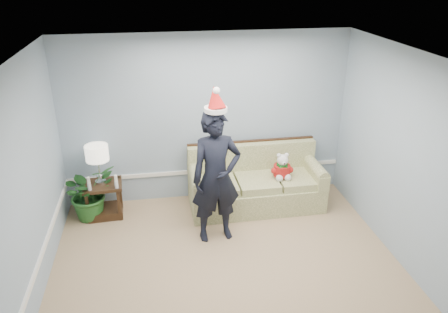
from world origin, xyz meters
The scene contains 10 objects.
room_shell centered at (0.00, 0.00, 1.35)m, with size 4.54×5.04×2.74m.
wainscot_trim centered at (-1.18, 1.18, 0.45)m, with size 4.49×4.99×0.06m.
sofa centered at (0.71, 2.06, 0.35)m, with size 2.09×0.91×0.98m.
side_table centered at (-1.65, 2.10, 0.21)m, with size 0.60×0.51×0.55m.
table_lamp centered at (-1.68, 2.15, 1.01)m, with size 0.34×0.34×0.61m.
candle_pair centered at (-1.62, 1.93, 0.65)m, with size 0.44×0.05×0.21m.
houseplant centered at (-1.86, 2.09, 0.43)m, with size 0.77×0.67×0.85m, color #205821.
man centered at (-0.03, 1.26, 0.95)m, with size 0.69×0.45×1.89m, color black.
santa_hat centered at (-0.03, 1.27, 2.03)m, with size 0.37×0.40×0.35m.
teddy_bear centered at (1.10, 1.92, 0.67)m, with size 0.26×0.30×0.43m.
Camera 1 is at (-0.80, -3.97, 3.63)m, focal length 35.00 mm.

